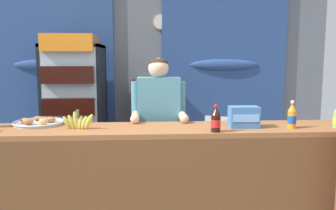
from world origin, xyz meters
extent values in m
cube|color=slate|center=(0.00, 2.72, 1.28)|extent=(5.10, 0.12, 2.55)
cube|color=#2D4C89|center=(-1.36, 2.63, 1.56)|extent=(1.75, 0.04, 1.98)
ellipsoid|color=#2D4C89|center=(-1.36, 2.61, 1.46)|extent=(0.96, 0.10, 0.16)
cube|color=#2D4C89|center=(1.07, 2.63, 1.56)|extent=(1.77, 0.04, 1.98)
ellipsoid|color=#2D4C89|center=(1.07, 2.61, 1.46)|extent=(0.97, 0.10, 0.16)
cylinder|color=tan|center=(0.17, 2.64, 2.06)|extent=(0.22, 0.03, 0.22)
cylinder|color=white|center=(0.17, 2.62, 2.06)|extent=(0.19, 0.01, 0.19)
cube|color=beige|center=(-0.63, 2.64, 1.69)|extent=(0.24, 0.02, 0.18)
cube|color=#935B33|center=(0.14, 0.53, 0.97)|extent=(3.75, 0.52, 0.04)
cube|color=brown|center=(0.14, 0.29, 0.47)|extent=(3.75, 0.04, 0.95)
cube|color=black|center=(-0.93, 2.46, 0.86)|extent=(0.72, 0.04, 1.72)
cube|color=black|center=(-1.27, 2.15, 0.86)|extent=(0.04, 0.67, 1.72)
cube|color=black|center=(-0.59, 2.15, 0.86)|extent=(0.04, 0.67, 1.72)
cube|color=black|center=(-0.93, 2.15, 1.70)|extent=(0.72, 0.67, 0.04)
cube|color=black|center=(-0.93, 2.15, 0.04)|extent=(0.72, 0.67, 0.08)
cube|color=silver|center=(-0.93, 1.83, 0.91)|extent=(0.66, 0.02, 1.56)
cylinder|color=#B7B7BC|center=(-0.63, 1.79, 0.86)|extent=(0.02, 0.02, 0.40)
cube|color=silver|center=(-0.93, 2.15, 0.52)|extent=(0.64, 0.59, 0.02)
cube|color=silver|center=(-0.93, 2.01, 0.63)|extent=(0.60, 0.55, 0.20)
cube|color=silver|center=(-0.93, 2.15, 0.89)|extent=(0.64, 0.59, 0.02)
cube|color=black|center=(-0.93, 2.01, 1.00)|extent=(0.60, 0.55, 0.20)
cube|color=silver|center=(-0.93, 2.15, 1.25)|extent=(0.64, 0.59, 0.02)
cube|color=black|center=(-0.93, 2.01, 1.36)|extent=(0.60, 0.55, 0.20)
cube|color=silver|center=(-0.93, 2.15, 1.62)|extent=(0.64, 0.59, 0.02)
cube|color=orange|center=(-0.93, 2.01, 1.73)|extent=(0.60, 0.55, 0.20)
cube|color=brown|center=(-0.21, 2.42, 0.63)|extent=(0.04, 0.28, 1.27)
cube|color=brown|center=(0.23, 2.42, 0.63)|extent=(0.04, 0.28, 1.27)
cube|color=brown|center=(0.01, 2.42, 1.08)|extent=(0.44, 0.28, 0.02)
cylinder|color=#75C64C|center=(-0.06, 2.42, 1.16)|extent=(0.07, 0.07, 0.15)
cylinder|color=#75C64C|center=(0.08, 2.42, 1.16)|extent=(0.06, 0.06, 0.14)
cube|color=brown|center=(0.01, 2.42, 0.70)|extent=(0.44, 0.28, 0.02)
cylinder|color=#75C64C|center=(-0.06, 2.42, 0.77)|extent=(0.06, 0.06, 0.12)
cylinder|color=orange|center=(0.08, 2.42, 0.76)|extent=(0.06, 0.06, 0.11)
cube|color=brown|center=(0.01, 2.42, 0.32)|extent=(0.44, 0.28, 0.02)
cylinder|color=black|center=(-0.06, 2.42, 0.38)|extent=(0.05, 0.05, 0.11)
cylinder|color=brown|center=(0.08, 2.42, 0.38)|extent=(0.06, 0.06, 0.11)
cube|color=silver|center=(0.95, 1.95, 0.44)|extent=(0.58, 0.58, 0.04)
cube|color=silver|center=(0.87, 1.77, 0.66)|extent=(0.40, 0.20, 0.40)
cylinder|color=silver|center=(1.20, 2.05, 0.22)|extent=(0.04, 0.04, 0.44)
cylinder|color=silver|center=(0.85, 2.20, 0.22)|extent=(0.04, 0.04, 0.44)
cylinder|color=silver|center=(1.05, 1.70, 0.22)|extent=(0.04, 0.04, 0.44)
cylinder|color=silver|center=(0.70, 1.85, 0.22)|extent=(0.04, 0.04, 0.44)
cube|color=silver|center=(1.13, 1.87, 0.56)|extent=(0.19, 0.38, 0.03)
cube|color=silver|center=(0.77, 2.03, 0.56)|extent=(0.19, 0.38, 0.03)
cylinder|color=#28282D|center=(0.00, 0.98, 0.40)|extent=(0.11, 0.11, 0.81)
cylinder|color=#28282D|center=(0.17, 0.98, 0.40)|extent=(0.11, 0.11, 0.81)
cube|color=teal|center=(0.08, 0.98, 1.09)|extent=(0.40, 0.20, 0.57)
sphere|color=#DBB28E|center=(0.08, 0.98, 1.46)|extent=(0.19, 0.19, 0.19)
ellipsoid|color=#2D2319|center=(0.08, 0.99, 1.50)|extent=(0.18, 0.18, 0.10)
cylinder|color=teal|center=(-0.13, 0.98, 1.18)|extent=(0.08, 0.08, 0.31)
cylinder|color=#DBB28E|center=(-0.13, 0.83, 1.03)|extent=(0.07, 0.26, 0.07)
sphere|color=#DBB28E|center=(-0.13, 0.70, 1.03)|extent=(0.08, 0.08, 0.08)
cylinder|color=teal|center=(0.30, 0.98, 1.18)|extent=(0.08, 0.08, 0.31)
cylinder|color=#DBB28E|center=(0.30, 0.83, 1.03)|extent=(0.07, 0.26, 0.07)
sphere|color=#DBB28E|center=(0.30, 0.70, 1.03)|extent=(0.08, 0.08, 0.08)
cylinder|color=orange|center=(1.14, 0.44, 1.06)|extent=(0.07, 0.07, 0.14)
cone|color=orange|center=(1.14, 0.44, 1.16)|extent=(0.07, 0.07, 0.06)
cylinder|color=white|center=(1.14, 0.44, 1.20)|extent=(0.03, 0.03, 0.02)
cylinder|color=#194C99|center=(1.14, 0.44, 1.06)|extent=(0.07, 0.07, 0.06)
cylinder|color=black|center=(0.50, 0.33, 1.05)|extent=(0.07, 0.07, 0.13)
cone|color=black|center=(0.50, 0.33, 1.15)|extent=(0.07, 0.07, 0.06)
cylinder|color=red|center=(0.50, 0.33, 1.19)|extent=(0.03, 0.03, 0.02)
cylinder|color=red|center=(0.50, 0.33, 1.05)|extent=(0.07, 0.07, 0.06)
cube|color=#3D75B7|center=(0.76, 0.49, 1.08)|extent=(0.24, 0.14, 0.17)
cube|color=#7CB5F7|center=(0.76, 0.42, 1.08)|extent=(0.21, 0.00, 0.06)
cylinder|color=#BCBCC1|center=(-0.95, 0.72, 1.00)|extent=(0.41, 0.41, 0.02)
torus|color=#BCBCC1|center=(-0.95, 0.72, 1.01)|extent=(0.42, 0.42, 0.02)
ellipsoid|color=#A36638|center=(-0.86, 0.73, 1.03)|extent=(0.09, 0.06, 0.05)
ellipsoid|color=#A36638|center=(-0.93, 0.78, 1.02)|extent=(0.08, 0.09, 0.04)
ellipsoid|color=#A36638|center=(-0.99, 0.83, 1.02)|extent=(0.09, 0.07, 0.04)
ellipsoid|color=#B2753D|center=(-1.06, 0.70, 1.03)|extent=(0.07, 0.07, 0.05)
ellipsoid|color=#A36638|center=(-1.01, 0.62, 1.03)|extent=(0.08, 0.06, 0.05)
ellipsoid|color=tan|center=(-0.88, 0.61, 1.03)|extent=(0.07, 0.07, 0.05)
ellipsoid|color=#CCC14C|center=(-0.67, 0.51, 1.04)|extent=(0.08, 0.04, 0.12)
ellipsoid|color=#CCC14C|center=(-0.63, 0.52, 1.04)|extent=(0.07, 0.04, 0.13)
ellipsoid|color=#CCC14C|center=(-0.60, 0.51, 1.06)|extent=(0.06, 0.03, 0.15)
ellipsoid|color=#CCC14C|center=(-0.56, 0.51, 1.04)|extent=(0.05, 0.05, 0.12)
ellipsoid|color=#CCC14C|center=(-0.53, 0.50, 1.04)|extent=(0.07, 0.03, 0.12)
ellipsoid|color=#CCC14C|center=(-0.49, 0.49, 1.05)|extent=(0.10, 0.04, 0.14)
cylinder|color=olive|center=(-0.58, 0.50, 1.12)|extent=(0.02, 0.02, 0.05)
camera|label=1|loc=(-0.03, -2.24, 1.54)|focal=36.81mm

